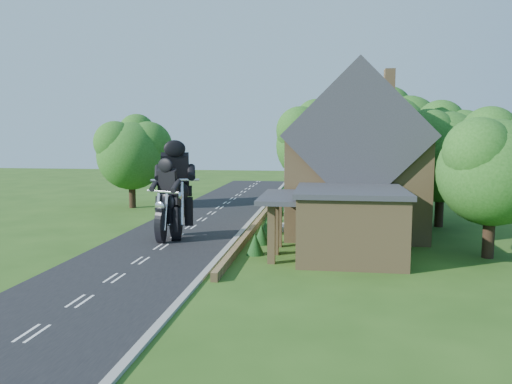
# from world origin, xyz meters

# --- Properties ---
(ground) EXTENTS (120.00, 120.00, 0.00)m
(ground) POSITION_xyz_m (0.00, 0.00, 0.00)
(ground) COLOR #264914
(ground) RESTS_ON ground
(road) EXTENTS (7.00, 80.00, 0.02)m
(road) POSITION_xyz_m (0.00, 0.00, 0.01)
(road) COLOR black
(road) RESTS_ON ground
(kerb) EXTENTS (0.30, 80.00, 0.12)m
(kerb) POSITION_xyz_m (3.65, 0.00, 0.06)
(kerb) COLOR gray
(kerb) RESTS_ON ground
(garden_wall) EXTENTS (0.30, 22.00, 0.40)m
(garden_wall) POSITION_xyz_m (4.30, 5.00, 0.20)
(garden_wall) COLOR olive
(garden_wall) RESTS_ON ground
(house) EXTENTS (9.54, 8.64, 10.24)m
(house) POSITION_xyz_m (10.49, 6.00, 4.34)
(house) COLOR olive
(house) RESTS_ON ground
(annex) EXTENTS (7.05, 5.94, 3.44)m
(annex) POSITION_xyz_m (9.87, -0.80, 1.77)
(annex) COLOR olive
(annex) RESTS_ON ground
(tree_annex_side) EXTENTS (5.64, 5.20, 7.48)m
(tree_annex_side) POSITION_xyz_m (17.13, 0.10, 4.69)
(tree_annex_side) COLOR black
(tree_annex_side) RESTS_ON ground
(tree_house_right) EXTENTS (6.51, 6.00, 8.40)m
(tree_house_right) POSITION_xyz_m (16.65, 8.62, 5.19)
(tree_house_right) COLOR black
(tree_house_right) RESTS_ON ground
(tree_behind_house) EXTENTS (7.81, 7.20, 10.08)m
(tree_behind_house) POSITION_xyz_m (14.18, 16.14, 6.23)
(tree_behind_house) COLOR black
(tree_behind_house) RESTS_ON ground
(tree_behind_left) EXTENTS (6.94, 6.40, 9.16)m
(tree_behind_left) POSITION_xyz_m (8.16, 17.13, 5.73)
(tree_behind_left) COLOR black
(tree_behind_left) RESTS_ON ground
(tree_far_road) EXTENTS (6.08, 5.60, 7.84)m
(tree_far_road) POSITION_xyz_m (-6.86, 14.11, 4.84)
(tree_far_road) COLOR black
(tree_far_road) RESTS_ON ground
(shrub_a) EXTENTS (0.90, 0.90, 1.10)m
(shrub_a) POSITION_xyz_m (5.30, -1.00, 0.55)
(shrub_a) COLOR #103511
(shrub_a) RESTS_ON ground
(shrub_b) EXTENTS (0.90, 0.90, 1.10)m
(shrub_b) POSITION_xyz_m (5.30, 1.50, 0.55)
(shrub_b) COLOR #103511
(shrub_b) RESTS_ON ground
(shrub_c) EXTENTS (0.90, 0.90, 1.10)m
(shrub_c) POSITION_xyz_m (5.30, 4.00, 0.55)
(shrub_c) COLOR #103511
(shrub_c) RESTS_ON ground
(shrub_d) EXTENTS (0.90, 0.90, 1.10)m
(shrub_d) POSITION_xyz_m (5.30, 9.00, 0.55)
(shrub_d) COLOR #103511
(shrub_d) RESTS_ON ground
(shrub_e) EXTENTS (0.90, 0.90, 1.10)m
(shrub_e) POSITION_xyz_m (5.30, 11.50, 0.55)
(shrub_e) COLOR #103511
(shrub_e) RESTS_ON ground
(shrub_f) EXTENTS (0.90, 0.90, 1.10)m
(shrub_f) POSITION_xyz_m (5.30, 14.00, 0.55)
(shrub_f) COLOR #103511
(shrub_f) RESTS_ON ground
(motorcycle_lead) EXTENTS (0.97, 1.91, 1.72)m
(motorcycle_lead) POSITION_xyz_m (0.13, 2.37, 0.86)
(motorcycle_lead) COLOR black
(motorcycle_lead) RESTS_ON ground
(motorcycle_follow) EXTENTS (0.94, 1.56, 1.43)m
(motorcycle_follow) POSITION_xyz_m (-0.05, 1.48, 0.71)
(motorcycle_follow) COLOR black
(motorcycle_follow) RESTS_ON ground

